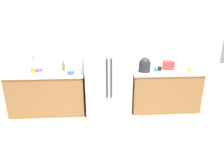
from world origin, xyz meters
name	(u,v)px	position (x,y,z in m)	size (l,w,h in m)	color
kitchen_back_panel	(109,48)	(0.00, 1.69, 1.32)	(5.12, 0.10, 2.63)	silver
counter_left	(49,92)	(-1.31, 1.32, 0.44)	(1.55, 0.65, 0.89)	olive
counter_right	(164,90)	(1.19, 1.32, 0.44)	(1.46, 0.65, 0.89)	olive
refrigerator	(108,73)	(-0.04, 1.28, 0.86)	(0.92, 0.72, 1.73)	#B2B5BA
toaster	(168,65)	(1.27, 1.41, 0.98)	(0.21, 0.18, 0.19)	red
rice_cooker	(145,65)	(0.71, 1.26, 1.03)	(0.25, 0.25, 0.30)	#262628
bottle_a	(63,67)	(-0.97, 1.40, 0.97)	(0.07, 0.07, 0.22)	brown
bottle_b	(33,65)	(-1.61, 1.48, 1.01)	(0.08, 0.08, 0.29)	white
cup_a	(189,70)	(1.63, 1.18, 0.94)	(0.07, 0.07, 0.10)	yellow
cup_b	(156,69)	(0.95, 1.26, 0.93)	(0.07, 0.07, 0.09)	teal
cup_c	(33,71)	(-1.57, 1.30, 0.94)	(0.08, 0.08, 0.10)	orange
cup_d	(160,69)	(1.05, 1.32, 0.93)	(0.08, 0.08, 0.08)	black
bowl_a	(71,72)	(-0.80, 1.19, 0.92)	(0.15, 0.15, 0.06)	blue
bowl_b	(39,70)	(-1.48, 1.41, 0.92)	(0.15, 0.15, 0.06)	purple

